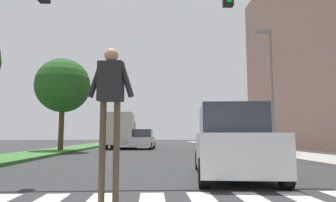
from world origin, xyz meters
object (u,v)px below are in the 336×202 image
traffic_light_gantry (43,14)px  street_lamp_right (270,79)px  truck_box_delivery (121,130)px  tree_far (63,86)px  pedestrian_performer (110,100)px  sedan_distant (146,139)px  suv_crossing (231,143)px  sedan_midblock (143,140)px

traffic_light_gantry → street_lamp_right: 14.18m
street_lamp_right → truck_box_delivery: 14.49m
tree_far → street_lamp_right: size_ratio=0.87×
traffic_light_gantry → truck_box_delivery: bearing=89.7°
street_lamp_right → pedestrian_performer: (-7.85, -13.17, -2.93)m
pedestrian_performer → sedan_distant: (-0.10, 32.47, -0.87)m
street_lamp_right → truck_box_delivery: size_ratio=1.21×
suv_crossing → traffic_light_gantry: bearing=-174.8°
tree_far → sedan_midblock: (5.55, 4.86, -3.91)m
pedestrian_performer → suv_crossing: 4.76m
suv_crossing → truck_box_delivery: bearing=104.5°
tree_far → truck_box_delivery: bearing=60.4°
pedestrian_performer → truck_box_delivery: bearing=95.3°
tree_far → street_lamp_right: (13.56, -3.82, -0.10)m
suv_crossing → pedestrian_performer: bearing=-127.6°
street_lamp_right → suv_crossing: bearing=-117.8°
traffic_light_gantry → sedan_midblock: (2.13, 18.60, -3.59)m
traffic_light_gantry → suv_crossing: 6.22m
tree_far → pedestrian_performer: bearing=-71.4°
pedestrian_performer → sedan_midblock: (-0.16, 21.85, -0.88)m
suv_crossing → sedan_midblock: (-3.03, 18.12, -0.15)m
pedestrian_performer → sedan_midblock: 21.87m
traffic_light_gantry → pedestrian_performer: 4.82m
sedan_midblock → truck_box_delivery: size_ratio=0.69×
traffic_light_gantry → tree_far: bearing=104.0°
street_lamp_right → sedan_distant: street_lamp_right is taller
sedan_midblock → truck_box_delivery: 2.57m
traffic_light_gantry → suv_crossing: bearing=5.2°
sedan_midblock → sedan_distant: sedan_distant is taller
street_lamp_right → sedan_distant: size_ratio=1.80×
street_lamp_right → sedan_midblock: (-8.01, 8.68, -3.81)m
truck_box_delivery → suv_crossing: bearing=-75.5°
sedan_distant → tree_far: bearing=-109.9°
traffic_light_gantry → sedan_midblock: 19.06m
traffic_light_gantry → truck_box_delivery: traffic_light_gantry is taller
street_lamp_right → sedan_distant: bearing=112.4°
pedestrian_performer → truck_box_delivery: 23.30m
pedestrian_performer → street_lamp_right: bearing=59.2°
sedan_distant → street_lamp_right: bearing=-67.6°
tree_far → sedan_distant: tree_far is taller
sedan_distant → suv_crossing: bearing=-84.1°
traffic_light_gantry → pedestrian_performer: traffic_light_gantry is taller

